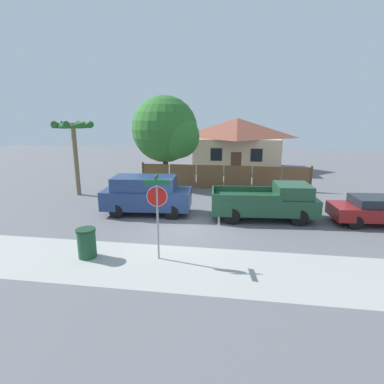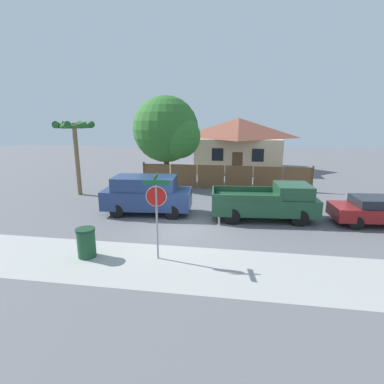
{
  "view_description": "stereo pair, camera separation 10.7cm",
  "coord_description": "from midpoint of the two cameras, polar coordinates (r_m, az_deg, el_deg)",
  "views": [
    {
      "loc": [
        2.25,
        -12.54,
        4.77
      ],
      "look_at": [
        0.33,
        0.35,
        1.6
      ],
      "focal_mm": 28.0,
      "sensor_mm": 36.0,
      "label": 1
    },
    {
      "loc": [
        2.36,
        -12.52,
        4.77
      ],
      "look_at": [
        0.33,
        0.35,
        1.6
      ],
      "focal_mm": 28.0,
      "sensor_mm": 36.0,
      "label": 2
    }
  ],
  "objects": [
    {
      "name": "wooden_fence",
      "position": [
        21.04,
        6.37,
        2.82
      ],
      "size": [
        11.79,
        0.12,
        1.76
      ],
      "color": "brown",
      "rests_on": "ground"
    },
    {
      "name": "ground_plane",
      "position": [
        13.6,
        -1.38,
        -6.85
      ],
      "size": [
        80.0,
        80.0,
        0.0
      ],
      "primitive_type": "plane",
      "color": "slate"
    },
    {
      "name": "oak_tree",
      "position": [
        22.08,
        -4.35,
        11.54
      ],
      "size": [
        5.0,
        4.76,
        6.45
      ],
      "color": "brown",
      "rests_on": "ground"
    },
    {
      "name": "trash_bin",
      "position": [
        11.33,
        -19.23,
        -9.08
      ],
      "size": [
        0.67,
        0.67,
        1.06
      ],
      "color": "#1E4C2D",
      "rests_on": "ground"
    },
    {
      "name": "sidewalk_strip",
      "position": [
        10.38,
        -5.04,
        -13.71
      ],
      "size": [
        36.0,
        3.2,
        0.01
      ],
      "color": "#A3A39E",
      "rests_on": "ground"
    },
    {
      "name": "house",
      "position": [
        29.8,
        8.88,
        9.23
      ],
      "size": [
        8.28,
        7.59,
        4.9
      ],
      "color": "beige",
      "rests_on": "ground"
    },
    {
      "name": "palm_tree",
      "position": [
        20.3,
        -21.31,
        10.56
      ],
      "size": [
        2.33,
        2.53,
        4.68
      ],
      "color": "brown",
      "rests_on": "ground"
    },
    {
      "name": "parked_sedan",
      "position": [
        16.25,
        31.92,
        -3.0
      ],
      "size": [
        4.14,
        2.03,
        1.31
      ],
      "rotation": [
        0.0,
        0.0,
        0.08
      ],
      "color": "maroon",
      "rests_on": "ground"
    },
    {
      "name": "stop_sign",
      "position": [
        10.15,
        -6.49,
        -2.17
      ],
      "size": [
        0.88,
        0.8,
        2.99
      ],
      "rotation": [
        0.0,
        0.0,
        0.13
      ],
      "color": "gray",
      "rests_on": "ground"
    },
    {
      "name": "red_suv",
      "position": [
        15.52,
        -8.39,
        -0.38
      ],
      "size": [
        4.59,
        2.23,
        1.95
      ],
      "rotation": [
        0.0,
        0.0,
        0.08
      ],
      "color": "navy",
      "rests_on": "ground"
    },
    {
      "name": "orange_pickup",
      "position": [
        14.98,
        14.45,
        -1.85
      ],
      "size": [
        5.11,
        2.35,
        1.77
      ],
      "rotation": [
        0.0,
        0.0,
        0.08
      ],
      "color": "#1E472D",
      "rests_on": "ground"
    }
  ]
}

